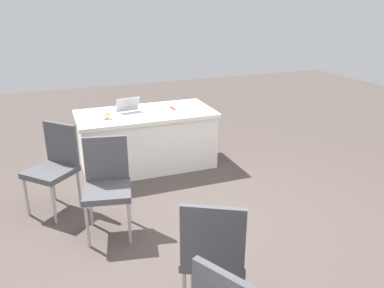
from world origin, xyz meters
name	(u,v)px	position (x,y,z in m)	size (l,w,h in m)	color
ground_plane	(196,233)	(0.00, 0.00, 0.00)	(14.40, 14.40, 0.00)	#4C423D
table_foreground	(147,139)	(-0.01, -1.80, 0.38)	(1.81, 0.93, 0.76)	silver
chair_near_front	(214,250)	(0.28, 1.00, 0.56)	(0.60, 0.60, 0.97)	#9E9993
chair_tucked_left	(55,163)	(1.20, -1.02, 0.54)	(0.62, 0.62, 0.94)	#9E9993
chair_by_pillar	(107,181)	(0.76, -0.39, 0.54)	(0.52, 0.52, 0.94)	#9E9993
laptop_silver	(131,112)	(0.20, -1.76, 0.80)	(0.36, 0.33, 0.21)	silver
yarn_ball	(106,115)	(0.52, -1.68, 0.81)	(0.10, 0.10, 0.10)	beige
scissors_red	(173,108)	(-0.40, -1.84, 0.77)	(0.18, 0.04, 0.01)	red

